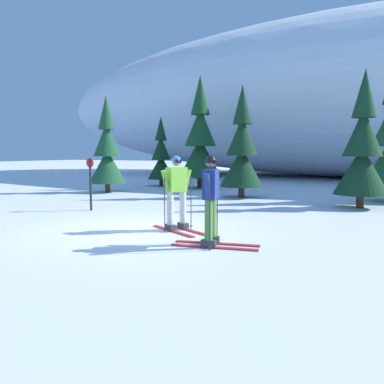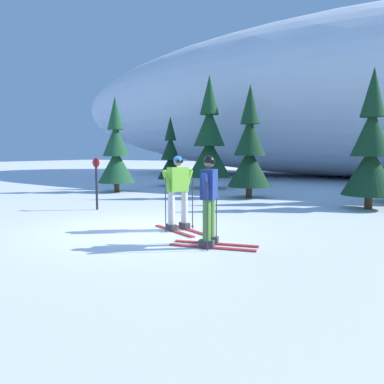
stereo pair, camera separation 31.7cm
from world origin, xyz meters
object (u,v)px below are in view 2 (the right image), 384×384
Objects in this scene: skier_lime_jacket at (178,191)px; pine_tree_right at (371,151)px; skier_navy_jacket at (209,199)px; pine_tree_far_left at (116,152)px; trail_marker_post at (96,181)px; pine_tree_center_right at (249,151)px; pine_tree_left at (171,157)px; pine_tree_center_left at (209,141)px.

skier_lime_jacket is 0.39× the size of pine_tree_right.
pine_tree_far_left reaches higher than skier_navy_jacket.
skier_lime_jacket is at bearing -20.64° from trail_marker_post.
pine_tree_center_right is 1.00× the size of pine_tree_right.
pine_tree_left is at bearing 157.72° from pine_tree_right.
trail_marker_post is (0.21, -8.07, -1.39)m from pine_tree_center_left.
pine_tree_center_right reaches higher than skier_lime_jacket.
skier_navy_jacket is at bearing -108.03° from pine_tree_right.
skier_navy_jacket is 10.65m from pine_tree_far_left.
skier_lime_jacket is at bearing -82.74° from pine_tree_center_right.
pine_tree_left is at bearing 107.37° from trail_marker_post.
pine_tree_center_left reaches higher than pine_tree_far_left.
pine_tree_far_left is at bearing 139.60° from skier_navy_jacket.
pine_tree_center_left reaches higher than pine_tree_center_right.
skier_lime_jacket is 9.02m from pine_tree_far_left.
pine_tree_center_right is at bearing 7.77° from pine_tree_far_left.
pine_tree_far_left is at bearing 123.93° from trail_marker_post.
skier_lime_jacket is 1.06× the size of trail_marker_post.
pine_tree_far_left is (-6.79, 5.87, 0.87)m from skier_lime_jacket.
pine_tree_right reaches higher than pine_tree_left.
pine_tree_center_left is at bearing 91.46° from trail_marker_post.
skier_lime_jacket is at bearing -56.71° from pine_tree_left.
pine_tree_far_left is 10.27m from pine_tree_right.
pine_tree_right is (4.33, -0.98, -0.00)m from pine_tree_center_right.
pine_tree_right reaches higher than skier_navy_jacket.
pine_tree_center_left reaches higher than pine_tree_right.
pine_tree_center_left reaches higher than skier_lime_jacket.
pine_tree_center_right is 2.74× the size of trail_marker_post.
pine_tree_center_left is 8.41m from pine_tree_right.
skier_navy_jacket is (1.30, -1.01, -0.00)m from skier_lime_jacket.
pine_tree_left is 8.74m from trail_marker_post.
pine_tree_center_left is (2.40, -0.25, 0.77)m from pine_tree_left.
pine_tree_far_left is 0.97× the size of pine_tree_right.
pine_tree_far_left is 0.77× the size of pine_tree_center_left.
pine_tree_left is at bearing 123.29° from skier_lime_jacket.
skier_navy_jacket reaches higher than trail_marker_post.
trail_marker_post is at bearing -72.63° from pine_tree_left.
skier_navy_jacket is at bearing -25.56° from trail_marker_post.
trail_marker_post is (-2.95, -5.25, -0.92)m from pine_tree_center_right.
skier_lime_jacket is 11.68m from pine_tree_left.
pine_tree_left reaches higher than skier_lime_jacket.
skier_navy_jacket is 13.24m from pine_tree_left.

